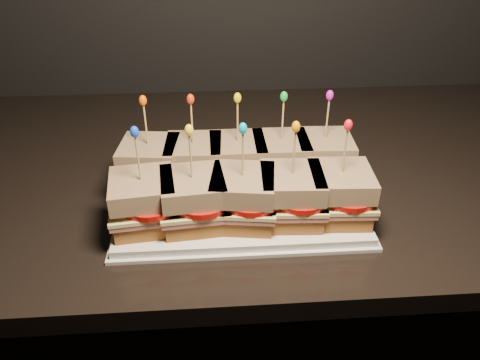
{
  "coord_description": "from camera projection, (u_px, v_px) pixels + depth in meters",
  "views": [
    {
      "loc": [
        -0.42,
        0.85,
        1.35
      ],
      "look_at": [
        -0.37,
        1.47,
        0.96
      ],
      "focal_mm": 35.0,
      "sensor_mm": 36.0,
      "label": 1
    }
  ],
  "objects": [
    {
      "name": "cabinet",
      "position": [
        198.0,
        326.0,
        1.15
      ],
      "size": [
        2.38,
        0.71,
        0.87
      ],
      "primitive_type": "cube",
      "color": "black",
      "rests_on": "ground"
    },
    {
      "name": "granite_slab",
      "position": [
        187.0,
        169.0,
        0.91
      ],
      "size": [
        2.42,
        0.75,
        0.03
      ],
      "primitive_type": "cube",
      "color": "black",
      "rests_on": "cabinet"
    },
    {
      "name": "platter",
      "position": [
        240.0,
        204.0,
        0.77
      ],
      "size": [
        0.38,
        0.24,
        0.02
      ],
      "primitive_type": "cube",
      "color": "white",
      "rests_on": "granite_slab"
    },
    {
      "name": "platter_rim",
      "position": [
        240.0,
        207.0,
        0.77
      ],
      "size": [
        0.4,
        0.25,
        0.01
      ],
      "primitive_type": "cube",
      "color": "white",
      "rests_on": "granite_slab"
    },
    {
      "name": "sandwich_0_bread_bot",
      "position": [
        152.0,
        179.0,
        0.79
      ],
      "size": [
        0.1,
        0.1,
        0.02
      ],
      "primitive_type": "cube",
      "rotation": [
        0.0,
        0.0,
        -0.11
      ],
      "color": "brown",
      "rests_on": "platter"
    },
    {
      "name": "sandwich_0_ham",
      "position": [
        151.0,
        170.0,
        0.78
      ],
      "size": [
        0.11,
        0.1,
        0.01
      ],
      "primitive_type": "cube",
      "rotation": [
        0.0,
        0.0,
        -0.11
      ],
      "color": "#B35D55",
      "rests_on": "sandwich_0_bread_bot"
    },
    {
      "name": "sandwich_0_cheese",
      "position": [
        151.0,
        167.0,
        0.78
      ],
      "size": [
        0.11,
        0.11,
        0.01
      ],
      "primitive_type": "cube",
      "rotation": [
        0.0,
        0.0,
        -0.11
      ],
      "color": "#F4E492",
      "rests_on": "sandwich_0_ham"
    },
    {
      "name": "sandwich_0_tomato",
      "position": [
        157.0,
        164.0,
        0.77
      ],
      "size": [
        0.09,
        0.09,
        0.01
      ],
      "primitive_type": "cylinder",
      "color": "red",
      "rests_on": "sandwich_0_cheese"
    },
    {
      "name": "sandwich_0_bread_top",
      "position": [
        149.0,
        152.0,
        0.76
      ],
      "size": [
        0.1,
        0.1,
        0.03
      ],
      "primitive_type": "cube",
      "rotation": [
        0.0,
        0.0,
        -0.11
      ],
      "color": "#4E270E",
      "rests_on": "sandwich_0_tomato"
    },
    {
      "name": "sandwich_0_pick",
      "position": [
        146.0,
        127.0,
        0.74
      ],
      "size": [
        0.0,
        0.0,
        0.09
      ],
      "primitive_type": "cylinder",
      "color": "tan",
      "rests_on": "sandwich_0_bread_top"
    },
    {
      "name": "sandwich_0_frill",
      "position": [
        143.0,
        100.0,
        0.72
      ],
      "size": [
        0.01,
        0.01,
        0.02
      ],
      "primitive_type": "ellipsoid",
      "color": "#FD5705",
      "rests_on": "sandwich_0_pick"
    },
    {
      "name": "sandwich_1_bread_bot",
      "position": [
        195.0,
        177.0,
        0.8
      ],
      "size": [
        0.09,
        0.09,
        0.02
      ],
      "primitive_type": "cube",
      "rotation": [
        0.0,
        0.0,
        -0.05
      ],
      "color": "brown",
      "rests_on": "platter"
    },
    {
      "name": "sandwich_1_ham",
      "position": [
        195.0,
        169.0,
        0.79
      ],
      "size": [
        0.1,
        0.1,
        0.01
      ],
      "primitive_type": "cube",
      "rotation": [
        0.0,
        0.0,
        -0.05
      ],
      "color": "#B35D55",
      "rests_on": "sandwich_1_bread_bot"
    },
    {
      "name": "sandwich_1_cheese",
      "position": [
        194.0,
        165.0,
        0.78
      ],
      "size": [
        0.1,
        0.1,
        0.01
      ],
      "primitive_type": "cube",
      "rotation": [
        0.0,
        0.0,
        -0.05
      ],
      "color": "#F4E492",
      "rests_on": "sandwich_1_ham"
    },
    {
      "name": "sandwich_1_tomato",
      "position": [
        201.0,
        163.0,
        0.78
      ],
      "size": [
        0.09,
        0.09,
        0.01
      ],
      "primitive_type": "cylinder",
      "color": "red",
      "rests_on": "sandwich_1_cheese"
    },
    {
      "name": "sandwich_1_bread_top",
      "position": [
        194.0,
        151.0,
        0.77
      ],
      "size": [
        0.1,
        0.1,
        0.03
      ],
      "primitive_type": "cube",
      "rotation": [
        0.0,
        0.0,
        -0.05
      ],
      "color": "#4E270E",
      "rests_on": "sandwich_1_tomato"
    },
    {
      "name": "sandwich_1_pick",
      "position": [
        192.0,
        126.0,
        0.74
      ],
      "size": [
        0.0,
        0.0,
        0.09
      ],
      "primitive_type": "cylinder",
      "color": "tan",
      "rests_on": "sandwich_1_bread_top"
    },
    {
      "name": "sandwich_1_frill",
      "position": [
        190.0,
        99.0,
        0.72
      ],
      "size": [
        0.01,
        0.01,
        0.02
      ],
      "primitive_type": "ellipsoid",
      "color": "red",
      "rests_on": "sandwich_1_pick"
    },
    {
      "name": "sandwich_2_bread_bot",
      "position": [
        238.0,
        175.0,
        0.8
      ],
      "size": [
        0.09,
        0.09,
        0.02
      ],
      "primitive_type": "cube",
      "rotation": [
        0.0,
        0.0,
        0.01
      ],
      "color": "brown",
      "rests_on": "platter"
    },
    {
      "name": "sandwich_2_ham",
      "position": [
        238.0,
        167.0,
        0.79
      ],
      "size": [
        0.1,
        0.1,
        0.01
      ],
      "primitive_type": "cube",
      "rotation": [
        0.0,
        0.0,
        0.01
      ],
      "color": "#B35D55",
      "rests_on": "sandwich_2_bread_bot"
    },
    {
      "name": "sandwich_2_cheese",
      "position": [
        238.0,
        164.0,
        0.79
      ],
      "size": [
        0.1,
        0.1,
        0.01
      ],
      "primitive_type": "cube",
      "rotation": [
        0.0,
        0.0,
        0.01
      ],
      "color": "#F4E492",
      "rests_on": "sandwich_2_ham"
    },
    {
      "name": "sandwich_2_tomato",
      "position": [
        245.0,
        161.0,
        0.78
      ],
      "size": [
        0.09,
        0.09,
        0.01
      ],
      "primitive_type": "cylinder",
      "color": "red",
      "rests_on": "sandwich_2_cheese"
    },
    {
      "name": "sandwich_2_bread_top",
      "position": [
        238.0,
        149.0,
        0.77
      ],
      "size": [
        0.09,
        0.09,
        0.03
      ],
      "primitive_type": "cube",
      "rotation": [
        0.0,
        0.0,
        0.01
      ],
      "color": "#4E270E",
      "rests_on": "sandwich_2_tomato"
    },
    {
      "name": "sandwich_2_pick",
      "position": [
        238.0,
        124.0,
        0.75
      ],
      "size": [
        0.0,
        0.0,
        0.09
      ],
      "primitive_type": "cylinder",
      "color": "tan",
      "rests_on": "sandwich_2_bread_top"
    },
    {
      "name": "sandwich_2_frill",
      "position": [
        237.0,
        98.0,
        0.73
      ],
      "size": [
        0.01,
        0.01,
        0.02
      ],
      "primitive_type": "ellipsoid",
      "color": "yellow",
      "rests_on": "sandwich_2_pick"
    },
    {
      "name": "sandwich_3_bread_bot",
      "position": [
        280.0,
        174.0,
        0.8
      ],
      "size": [
        0.09,
        0.09,
        0.02
      ],
      "primitive_type": "cube",
      "rotation": [
        0.0,
        0.0,
        -0.01
      ],
      "color": "brown",
      "rests_on": "platter"
    },
    {
      "name": "sandwich_3_ham",
      "position": [
        280.0,
        166.0,
        0.8
      ],
      "size": [
        0.1,
        0.1,
        0.01
      ],
      "primitive_type": "cube",
      "rotation": [
        0.0,
        0.0,
        -0.01
      ],
      "color": "#B35D55",
      "rests_on": "sandwich_3_bread_bot"
    },
    {
      "name": "sandwich_3_cheese",
      "position": [
        280.0,
        162.0,
        0.79
      ],
      "size": [
        0.1,
        0.1,
        0.01
      ],
      "primitive_type": "cube",
      "rotation": [
        0.0,
        0.0,
        -0.01
      ],
      "color": "#F4E492",
      "rests_on": "sandwich_3_ham"
    },
    {
      "name": "sandwich_3_tomato",
      "position": [
        288.0,
        160.0,
        0.78
      ],
      "size": [
        0.09,
        0.09,
        0.01
      ],
      "primitive_type": "cylinder",
      "color": "red",
      "rests_on": "sandwich_3_cheese"
    },
    {
      "name": "sandwich_3_bread_top",
      "position": [
        281.0,
        148.0,
        0.78
      ],
      "size": [
        0.09,
        0.09,
        0.03
      ],
      "primitive_type": "cube",
      "rotation": [
        0.0,
        0.0,
        -0.01
      ],
      "color": "#4E270E",
      "rests_on": "sandwich_3_tomato"
    },
    {
      "name": "sandwich_3_pick",
      "position": [
        283.0,
        123.0,
        0.75
      ],
      "size": [
        0.0,
        0.0,
        0.09
      ],
      "primitive_type": "cylinder",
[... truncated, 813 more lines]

